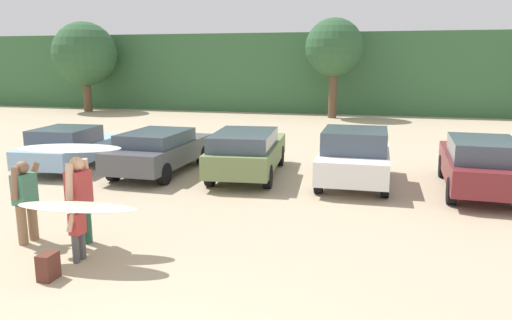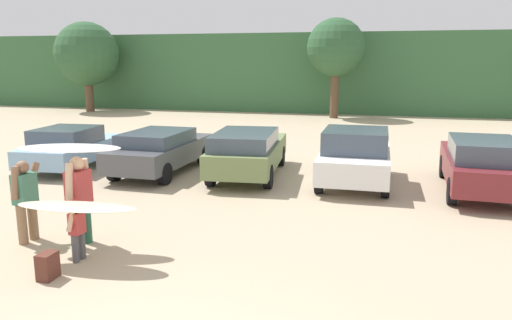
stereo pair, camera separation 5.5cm
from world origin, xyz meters
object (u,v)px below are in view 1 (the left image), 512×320
(person_companion, at_px, (25,197))
(backpack_dropped, at_px, (48,266))
(person_adult, at_px, (79,196))
(parked_car_white, at_px, (354,156))
(parked_car_dark_gray, at_px, (160,150))
(parked_car_olive_green, at_px, (247,151))
(surfboard_cream, at_px, (77,207))
(person_child, at_px, (78,229))
(surfboard_white, at_px, (69,148))
(parked_car_sky_blue, at_px, (71,147))
(parked_car_maroon, at_px, (480,163))

(person_companion, height_order, backpack_dropped, person_companion)
(person_adult, bearing_deg, parked_car_white, -123.07)
(parked_car_dark_gray, distance_m, person_adult, 6.37)
(parked_car_olive_green, relative_size, surfboard_cream, 2.12)
(person_adult, xyz_separation_m, backpack_dropped, (0.34, -1.49, -0.77))
(person_adult, height_order, person_child, person_adult)
(parked_car_dark_gray, distance_m, backpack_dropped, 7.91)
(parked_car_olive_green, xyz_separation_m, parked_car_white, (3.27, -0.18, 0.03))
(parked_car_white, bearing_deg, person_adult, 141.79)
(backpack_dropped, bearing_deg, surfboard_white, 107.13)
(parked_car_sky_blue, bearing_deg, surfboard_white, -148.94)
(parked_car_sky_blue, bearing_deg, parked_car_olive_green, -90.84)
(parked_car_olive_green, distance_m, parked_car_maroon, 6.62)
(parked_car_sky_blue, height_order, parked_car_maroon, parked_car_maroon)
(person_adult, bearing_deg, person_child, 124.55)
(surfboard_white, relative_size, backpack_dropped, 4.55)
(person_companion, bearing_deg, person_child, 163.73)
(parked_car_maroon, distance_m, surfboard_white, 10.41)
(parked_car_dark_gray, height_order, parked_car_olive_green, parked_car_olive_green)
(parked_car_white, bearing_deg, parked_car_sky_blue, 90.55)
(parked_car_white, xyz_separation_m, person_child, (-4.49, -6.94, -0.23))
(parked_car_olive_green, distance_m, person_child, 7.22)
(person_companion, bearing_deg, parked_car_dark_gray, -84.34)
(parked_car_sky_blue, distance_m, parked_car_white, 9.27)
(parked_car_sky_blue, distance_m, surfboard_white, 7.61)
(parked_car_white, bearing_deg, surfboard_cream, 147.66)
(surfboard_white, distance_m, backpack_dropped, 2.28)
(parked_car_dark_gray, relative_size, person_child, 4.30)
(person_adult, relative_size, surfboard_white, 0.86)
(parked_car_sky_blue, bearing_deg, backpack_dropped, -151.88)
(person_adult, height_order, surfboard_white, surfboard_white)
(parked_car_maroon, bearing_deg, parked_car_sky_blue, 92.32)
(parked_car_sky_blue, distance_m, backpack_dropped, 8.98)
(person_child, height_order, surfboard_white, surfboard_white)
(parked_car_dark_gray, bearing_deg, parked_car_maroon, -89.45)
(parked_car_dark_gray, bearing_deg, person_companion, -177.85)
(parked_car_white, height_order, person_child, parked_car_white)
(parked_car_sky_blue, distance_m, parked_car_dark_gray, 3.16)
(parked_car_sky_blue, bearing_deg, person_adult, -148.11)
(person_child, height_order, person_companion, person_companion)
(parked_car_white, xyz_separation_m, person_companion, (-6.03, -6.34, 0.10))
(parked_car_olive_green, relative_size, person_companion, 2.95)
(parked_car_olive_green, relative_size, person_adult, 2.74)
(person_companion, distance_m, backpack_dropped, 2.16)
(surfboard_white, height_order, surfboard_cream, surfboard_white)
(person_adult, bearing_deg, surfboard_cream, 126.22)
(parked_car_sky_blue, height_order, parked_car_dark_gray, parked_car_sky_blue)
(parked_car_dark_gray, height_order, surfboard_cream, parked_car_dark_gray)
(person_companion, bearing_deg, parked_car_maroon, -141.62)
(person_child, xyz_separation_m, person_companion, (-1.54, 0.60, 0.33))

